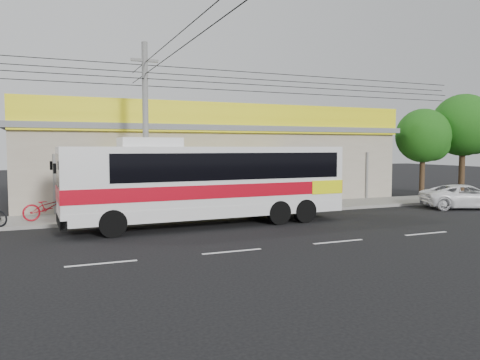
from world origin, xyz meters
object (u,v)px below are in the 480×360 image
Objects in this scene: coach_bus at (213,179)px; utility_pole at (145,74)px; tree_near at (465,127)px; white_car at (466,197)px; motorbike_red at (49,207)px; tree_far at (425,138)px.

utility_pole reaches higher than coach_bus.
white_car is at bearing -137.09° from tree_near.
tree_near is at bearing 7.41° from utility_pole.
motorbike_red is 7.12m from utility_pole.
white_car is 7.98m from tree_near.
white_car is 0.68× the size of tree_near.
tree_far is at bearing 169.73° from tree_near.
tree_near reaches higher than white_car.
utility_pole reaches higher than motorbike_red.
coach_bus is 5.35m from utility_pole.
tree_near is (19.46, 4.44, 2.67)m from coach_bus.
tree_near is at bearing -100.24° from motorbike_red.
white_car is at bearing -111.83° from tree_far.
coach_bus is 2.58× the size of white_car.
tree_near is (21.96, 2.85, -1.79)m from utility_pole.
white_car is 0.80× the size of tree_far.
utility_pole is at bearing -124.64° from motorbike_red.
motorbike_red is 0.46× the size of white_car.
utility_pole is (-16.90, 1.85, 5.78)m from white_car.
motorbike_red is at bearing 152.38° from coach_bus.
tree_near is at bearing -10.27° from tree_far.
white_car is at bearing -2.68° from coach_bus.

